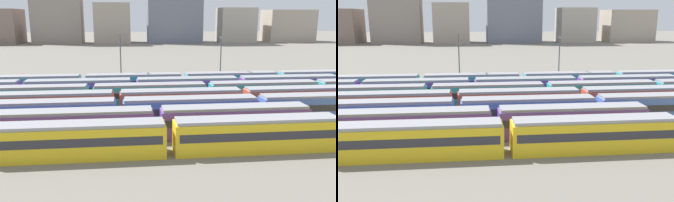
# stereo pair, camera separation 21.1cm
# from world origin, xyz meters

# --- Properties ---
(ground_plane) EXTENTS (600.00, 600.00, 0.00)m
(ground_plane) POSITION_xyz_m (0.00, 15.60, 0.00)
(ground_plane) COLOR slate
(train_track_1) EXTENTS (55.80, 3.06, 3.75)m
(train_track_1) POSITION_xyz_m (12.10, 5.20, 1.90)
(train_track_1) COLOR #6B429E
(train_track_1) RESTS_ON ground_plane
(train_track_2) EXTENTS (74.70, 3.06, 3.75)m
(train_track_2) POSITION_xyz_m (16.98, 10.40, 1.90)
(train_track_2) COLOR #4C70BC
(train_track_2) RESTS_ON ground_plane
(train_track_3) EXTENTS (93.60, 3.06, 3.75)m
(train_track_3) POSITION_xyz_m (25.90, 15.60, 1.90)
(train_track_3) COLOR #BC4C38
(train_track_3) RESTS_ON ground_plane
(train_track_4) EXTENTS (74.70, 3.06, 3.75)m
(train_track_4) POSITION_xyz_m (31.09, 20.80, 1.90)
(train_track_4) COLOR teal
(train_track_4) RESTS_ON ground_plane
(train_track_5) EXTENTS (93.60, 3.06, 3.75)m
(train_track_5) POSITION_xyz_m (28.52, 26.00, 1.90)
(train_track_5) COLOR #6B429E
(train_track_5) RESTS_ON ground_plane
(train_track_6) EXTENTS (112.50, 3.06, 3.75)m
(train_track_6) POSITION_xyz_m (47.47, 31.20, 1.90)
(train_track_6) COLOR teal
(train_track_6) RESTS_ON ground_plane
(catenary_pole_1) EXTENTS (0.24, 3.20, 10.95)m
(catenary_pole_1) POSITION_xyz_m (16.70, 33.93, 6.04)
(catenary_pole_1) COLOR #4C4C51
(catenary_pole_1) RESTS_ON ground_plane
(catenary_pole_3) EXTENTS (0.24, 3.20, 10.85)m
(catenary_pole_3) POSITION_xyz_m (36.55, 33.98, 5.98)
(catenary_pole_3) COLOR #4C4C51
(catenary_pole_3) RESTS_ON ground_plane
(distant_building_0) EXTENTS (19.93, 21.98, 18.28)m
(distant_building_0) POSITION_xyz_m (-50.03, 167.20, 9.14)
(distant_building_0) COLOR #7A665B
(distant_building_0) RESTS_ON ground_plane
(distant_building_2) EXTENTS (19.31, 20.42, 21.55)m
(distant_building_2) POSITION_xyz_m (9.43, 167.20, 10.78)
(distant_building_2) COLOR #A89989
(distant_building_2) RESTS_ON ground_plane
(distant_building_4) EXTENTS (20.01, 16.69, 19.21)m
(distant_building_4) POSITION_xyz_m (79.66, 167.20, 9.60)
(distant_building_4) COLOR #B2A899
(distant_building_4) RESTS_ON ground_plane
(distant_building_5) EXTENTS (26.87, 18.37, 18.11)m
(distant_building_5) POSITION_xyz_m (110.84, 167.20, 9.05)
(distant_building_5) COLOR #A89989
(distant_building_5) RESTS_ON ground_plane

